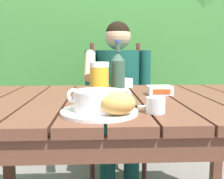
% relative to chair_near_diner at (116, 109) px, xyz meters
% --- Properties ---
extents(dining_table, '(1.44, 0.95, 0.76)m').
position_rel_chair_near_diner_xyz_m(dining_table, '(-0.04, -0.91, 0.17)').
color(dining_table, brown).
rests_on(dining_table, ground_plane).
extents(hedge_backdrop, '(4.10, 0.93, 2.57)m').
position_rel_chair_near_diner_xyz_m(hedge_backdrop, '(0.05, 0.71, 0.52)').
color(hedge_backdrop, '#418339').
rests_on(hedge_backdrop, ground_plane).
extents(chair_near_diner, '(0.43, 0.42, 1.04)m').
position_rel_chair_near_diner_xyz_m(chair_near_diner, '(0.00, 0.00, 0.00)').
color(chair_near_diner, brown).
rests_on(chair_near_diner, ground_plane).
extents(person_eating, '(0.48, 0.47, 1.19)m').
position_rel_chair_near_diner_xyz_m(person_eating, '(-0.00, -0.20, 0.20)').
color(person_eating, '#144C42').
rests_on(person_eating, ground_plane).
extents(serving_plate, '(0.27, 0.27, 0.01)m').
position_rel_chair_near_diner_xyz_m(serving_plate, '(-0.14, -1.21, 0.26)').
color(serving_plate, white).
rests_on(serving_plate, dining_table).
extents(soup_bowl, '(0.22, 0.17, 0.08)m').
position_rel_chair_near_diner_xyz_m(soup_bowl, '(-0.14, -1.21, 0.31)').
color(soup_bowl, white).
rests_on(soup_bowl, serving_plate).
extents(bread_roll, '(0.13, 0.11, 0.08)m').
position_rel_chair_near_diner_xyz_m(bread_roll, '(-0.08, -1.28, 0.31)').
color(bread_roll, gold).
rests_on(bread_roll, serving_plate).
extents(beer_glass, '(0.08, 0.08, 0.17)m').
position_rel_chair_near_diner_xyz_m(beer_glass, '(-0.14, -1.01, 0.34)').
color(beer_glass, gold).
rests_on(beer_glass, dining_table).
extents(beer_bottle, '(0.06, 0.06, 0.27)m').
position_rel_chair_near_diner_xyz_m(beer_bottle, '(-0.06, -0.94, 0.37)').
color(beer_bottle, '#345341').
rests_on(beer_bottle, dining_table).
extents(water_glass_small, '(0.07, 0.07, 0.06)m').
position_rel_chair_near_diner_xyz_m(water_glass_small, '(0.06, -1.21, 0.28)').
color(water_glass_small, silver).
rests_on(water_glass_small, dining_table).
extents(butter_tub, '(0.12, 0.09, 0.04)m').
position_rel_chair_near_diner_xyz_m(butter_tub, '(0.16, -0.82, 0.28)').
color(butter_tub, white).
rests_on(butter_tub, dining_table).
extents(table_knife, '(0.16, 0.06, 0.01)m').
position_rel_chair_near_diner_xyz_m(table_knife, '(0.00, -1.12, 0.26)').
color(table_knife, silver).
rests_on(table_knife, dining_table).
extents(diner_bowl, '(0.13, 0.13, 0.05)m').
position_rel_chair_near_diner_xyz_m(diner_bowl, '(-0.00, -0.53, 0.28)').
color(diner_bowl, white).
rests_on(diner_bowl, dining_table).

